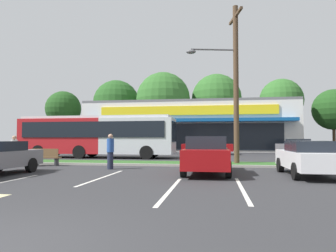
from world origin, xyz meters
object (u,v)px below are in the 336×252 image
car_0 (68,145)px  pedestrian_by_pole (14,151)px  car_1 (309,158)px  city_bus (97,135)px  car_4 (207,155)px  pedestrian_near_bench (110,151)px  car_2 (208,147)px  bus_stop_bench (46,157)px  utility_pole (233,79)px  car_3 (300,147)px

car_0 → pedestrian_by_pole: size_ratio=2.67×
car_1 → pedestrian_by_pole: pedestrian_by_pole is taller
city_bus → pedestrian_by_pole: size_ratio=7.35×
car_4 → pedestrian_by_pole: pedestrian_by_pole is taller
car_1 → pedestrian_near_bench: pedestrian_near_bench is taller
pedestrian_by_pole → city_bus: bearing=-12.7°
car_2 → car_4: (0.34, -15.74, 0.07)m
car_4 → city_bus: bearing=42.9°
car_1 → bus_stop_bench: bearing=78.2°
city_bus → car_2: size_ratio=2.57×
city_bus → bus_stop_bench: (-0.17, -7.01, -1.26)m
utility_pole → car_4: utility_pole is taller
car_2 → car_3: car_3 is taller
utility_pole → city_bus: size_ratio=0.75×
city_bus → car_2: 10.58m
car_2 → pedestrian_by_pole: (-9.90, -14.22, 0.09)m
utility_pole → city_bus: utility_pole is taller
pedestrian_by_pole → car_0: bearing=14.4°
car_4 → pedestrian_by_pole: bearing=81.5°
bus_stop_bench → pedestrian_by_pole: pedestrian_by_pole is taller
car_3 → car_4: 18.60m
bus_stop_bench → car_0: bearing=-67.4°
utility_pole → bus_stop_bench: utility_pole is taller
car_3 → car_2: bearing=-173.6°
city_bus → car_1: bearing=-36.5°
utility_pole → car_3: 14.62m
city_bus → pedestrian_near_bench: bearing=-63.5°
pedestrian_by_pole → bus_stop_bench: bearing=-56.9°
car_3 → car_4: size_ratio=0.89×
city_bus → pedestrian_by_pole: (-1.46, -7.93, -0.93)m
car_1 → pedestrian_near_bench: bearing=80.8°
car_1 → car_4: 4.11m
car_2 → pedestrian_by_pole: bearing=55.1°
car_3 → car_0: bearing=-178.0°
bus_stop_bench → car_4: car_4 is taller
utility_pole → pedestrian_by_pole: (-11.66, -2.91, -4.10)m
car_3 → pedestrian_by_pole: bearing=-140.5°
pedestrian_near_bench → car_2: bearing=-166.6°
car_0 → pedestrian_by_pole: (4.32, -14.40, 0.02)m
bus_stop_bench → pedestrian_near_bench: pedestrian_near_bench is taller
pedestrian_by_pole → utility_pole: bearing=-78.3°
car_0 → pedestrian_near_bench: bearing=123.6°
car_0 → car_2: size_ratio=0.94×
bus_stop_bench → pedestrian_near_bench: size_ratio=0.92×
city_bus → car_4: city_bus is taller
car_1 → car_2: (-4.43, 16.02, 0.01)m
car_3 → pedestrian_near_bench: (-12.94, -15.54, 0.11)m
car_2 → car_1: bearing=105.5°
bus_stop_bench → car_0: (-5.61, 13.49, 0.31)m
car_4 → utility_pole: bearing=-17.8°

